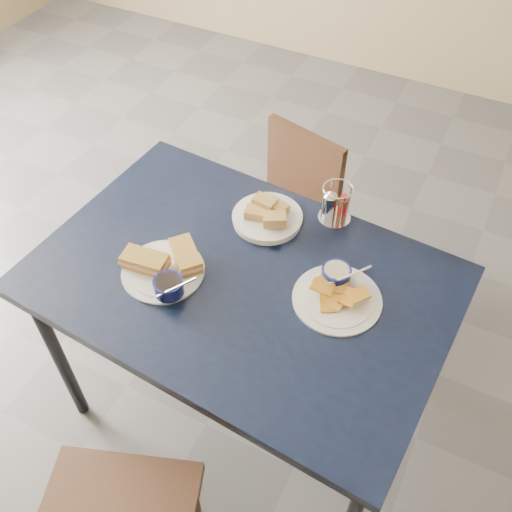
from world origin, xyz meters
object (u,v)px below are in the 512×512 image
at_px(dining_table, 242,289).
at_px(bread_basket, 268,216).
at_px(sandwich_plate, 165,268).
at_px(chair_far, 286,205).
at_px(plantain_plate, 337,290).
at_px(condiment_caddy, 335,205).

bearing_deg(dining_table, bread_basket, 97.64).
bearing_deg(dining_table, sandwich_plate, -157.15).
bearing_deg(chair_far, sandwich_plate, -95.88).
distance_m(sandwich_plate, plantain_plate, 0.52).
xyz_separation_m(dining_table, plantain_plate, (0.28, 0.07, 0.08)).
relative_size(chair_far, bread_basket, 3.33).
bearing_deg(bread_basket, condiment_caddy, 30.72).
xyz_separation_m(chair_far, bread_basket, (0.10, -0.41, 0.33)).
bearing_deg(plantain_plate, chair_far, 125.22).
bearing_deg(dining_table, condiment_caddy, 67.05).
distance_m(dining_table, condiment_caddy, 0.42).
height_order(sandwich_plate, condiment_caddy, condiment_caddy).
height_order(sandwich_plate, plantain_plate, same).
bearing_deg(sandwich_plate, bread_basket, 62.51).
distance_m(bread_basket, condiment_caddy, 0.22).
height_order(dining_table, condiment_caddy, condiment_caddy).
bearing_deg(condiment_caddy, dining_table, -112.95).
distance_m(chair_far, plantain_plate, 0.80).
bearing_deg(condiment_caddy, sandwich_plate, -128.90).
xyz_separation_m(dining_table, chair_far, (-0.14, 0.66, -0.25)).
relative_size(dining_table, bread_basket, 5.74).
bearing_deg(chair_far, dining_table, -78.32).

